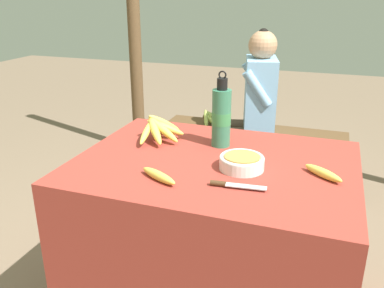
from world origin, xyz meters
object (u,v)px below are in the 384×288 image
(serving_bowl, at_px, (242,161))
(loose_banana_front, at_px, (159,176))
(banana_bunch_ripe, at_px, (159,128))
(loose_banana_side, at_px, (323,173))
(support_post_near, at_px, (134,17))
(banana_bunch_green, at_px, (210,117))
(seated_vendor, at_px, (253,100))
(water_bottle, at_px, (221,117))
(wooden_bench, at_px, (252,140))
(knife, at_px, (230,185))

(serving_bowl, distance_m, loose_banana_front, 0.33)
(banana_bunch_ripe, relative_size, loose_banana_side, 1.72)
(loose_banana_front, xyz_separation_m, support_post_near, (-1.03, 1.87, 0.43))
(banana_bunch_green, distance_m, support_post_near, 1.08)
(serving_bowl, height_order, seated_vendor, seated_vendor)
(water_bottle, relative_size, wooden_bench, 0.26)
(water_bottle, bearing_deg, banana_bunch_ripe, -174.67)
(banana_bunch_green, bearing_deg, loose_banana_front, -80.13)
(loose_banana_front, height_order, knife, loose_banana_front)
(water_bottle, relative_size, loose_banana_side, 2.16)
(knife, distance_m, wooden_bench, 1.57)
(seated_vendor, bearing_deg, wooden_bench, -107.40)
(banana_bunch_ripe, distance_m, knife, 0.56)
(water_bottle, distance_m, banana_bunch_green, 1.24)
(knife, relative_size, wooden_bench, 0.15)
(water_bottle, xyz_separation_m, support_post_near, (-1.15, 1.46, 0.31))
(loose_banana_front, relative_size, banana_bunch_green, 0.70)
(banana_bunch_green, bearing_deg, support_post_near, 156.25)
(knife, bearing_deg, seated_vendor, 92.59)
(water_bottle, xyz_separation_m, loose_banana_front, (-0.12, -0.42, -0.12))
(banana_bunch_green, bearing_deg, knife, -70.76)
(serving_bowl, height_order, loose_banana_front, serving_bowl)
(serving_bowl, distance_m, wooden_bench, 1.41)
(serving_bowl, relative_size, water_bottle, 0.52)
(serving_bowl, bearing_deg, banana_bunch_ripe, 156.13)
(water_bottle, bearing_deg, seated_vendor, 93.49)
(serving_bowl, relative_size, seated_vendor, 0.15)
(water_bottle, bearing_deg, banana_bunch_green, 108.98)
(loose_banana_front, height_order, banana_bunch_green, loose_banana_front)
(banana_bunch_ripe, distance_m, water_bottle, 0.30)
(loose_banana_front, distance_m, support_post_near, 2.18)
(serving_bowl, xyz_separation_m, loose_banana_side, (0.30, 0.02, -0.01))
(loose_banana_front, distance_m, knife, 0.26)
(serving_bowl, relative_size, wooden_bench, 0.13)
(serving_bowl, relative_size, support_post_near, 0.07)
(wooden_bench, xyz_separation_m, banana_bunch_green, (-0.32, 0.00, 0.14))
(loose_banana_side, xyz_separation_m, wooden_bench, (-0.51, 1.31, -0.39))
(knife, bearing_deg, water_bottle, 104.55)
(loose_banana_side, height_order, seated_vendor, seated_vendor)
(banana_bunch_ripe, xyz_separation_m, serving_bowl, (0.43, -0.19, -0.03))
(knife, bearing_deg, support_post_near, 119.55)
(banana_bunch_ripe, height_order, knife, banana_bunch_ripe)
(banana_bunch_green, relative_size, support_post_near, 0.11)
(seated_vendor, bearing_deg, water_bottle, 80.21)
(serving_bowl, xyz_separation_m, banana_bunch_green, (-0.53, 1.34, -0.26))
(loose_banana_front, height_order, seated_vendor, seated_vendor)
(banana_bunch_ripe, height_order, loose_banana_side, banana_bunch_ripe)
(seated_vendor, bearing_deg, loose_banana_side, 98.64)
(loose_banana_front, xyz_separation_m, knife, (0.26, 0.03, -0.01))
(banana_bunch_ripe, relative_size, support_post_near, 0.11)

